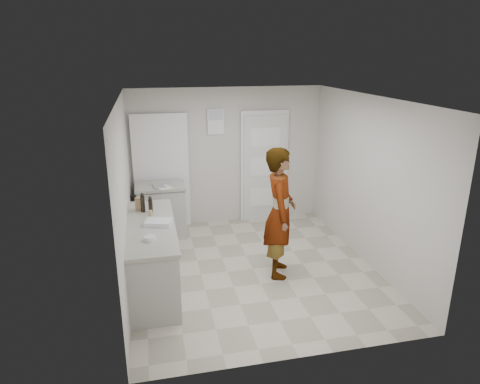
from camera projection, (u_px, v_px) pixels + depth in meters
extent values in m
plane|color=#9F9985|center=(253.00, 269.00, 6.37)|extent=(4.00, 4.00, 0.00)
plane|color=beige|center=(227.00, 157.00, 7.84)|extent=(3.50, 0.00, 3.50)
plane|color=beige|center=(305.00, 250.00, 4.12)|extent=(3.50, 0.00, 3.50)
plane|color=beige|center=(125.00, 198.00, 5.62)|extent=(0.00, 4.00, 4.00)
plane|color=beige|center=(368.00, 181.00, 6.34)|extent=(0.00, 4.00, 4.00)
plane|color=silver|center=(255.00, 98.00, 5.59)|extent=(4.00, 4.00, 0.00)
cube|color=silver|center=(265.00, 169.00, 7.99)|extent=(0.80, 0.05, 2.00)
cube|color=white|center=(264.00, 167.00, 8.01)|extent=(0.90, 0.04, 2.10)
sphere|color=tan|center=(282.00, 171.00, 8.03)|extent=(0.07, 0.07, 0.07)
cube|color=white|center=(216.00, 122.00, 7.56)|extent=(0.30, 0.02, 0.45)
cube|color=black|center=(161.00, 173.00, 7.63)|extent=(0.90, 0.05, 2.04)
cube|color=white|center=(162.00, 173.00, 7.60)|extent=(0.98, 0.02, 2.10)
cube|color=#B1B0AC|center=(152.00, 258.00, 5.75)|extent=(0.60, 1.90, 0.86)
cube|color=black|center=(154.00, 284.00, 5.87)|extent=(0.56, 1.86, 0.08)
cube|color=#AEADA0|center=(150.00, 226.00, 5.61)|extent=(0.64, 1.96, 0.05)
cube|color=#B1B0AC|center=(162.00, 212.00, 7.42)|extent=(0.80, 0.55, 0.86)
cube|color=black|center=(163.00, 233.00, 7.54)|extent=(0.75, 0.54, 0.08)
cube|color=#AEADA0|center=(160.00, 186.00, 7.27)|extent=(0.84, 0.61, 0.05)
imported|color=silver|center=(280.00, 213.00, 5.97)|extent=(0.62, 0.78, 1.87)
cube|color=#886044|center=(140.00, 204.00, 6.06)|extent=(0.13, 0.10, 0.19)
cylinder|color=tan|center=(151.00, 213.00, 5.88)|extent=(0.05, 0.05, 0.08)
cylinder|color=black|center=(151.00, 206.00, 5.98)|extent=(0.06, 0.06, 0.19)
sphere|color=black|center=(150.00, 198.00, 5.94)|extent=(0.05, 0.05, 0.05)
cylinder|color=black|center=(143.00, 204.00, 6.01)|extent=(0.06, 0.06, 0.23)
sphere|color=black|center=(142.00, 195.00, 5.96)|extent=(0.05, 0.05, 0.05)
cube|color=silver|center=(158.00, 222.00, 5.58)|extent=(0.38, 0.31, 0.06)
cube|color=white|center=(158.00, 223.00, 5.58)|extent=(0.33, 0.26, 0.04)
cylinder|color=silver|center=(150.00, 238.00, 5.11)|extent=(0.14, 0.14, 0.05)
sphere|color=white|center=(148.00, 239.00, 5.10)|extent=(0.05, 0.05, 0.05)
sphere|color=white|center=(152.00, 238.00, 5.12)|extent=(0.05, 0.05, 0.05)
cube|color=white|center=(163.00, 187.00, 7.14)|extent=(0.34, 0.37, 0.01)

